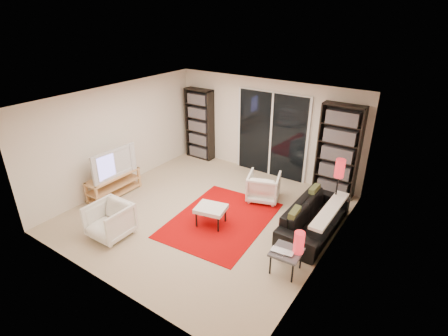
{
  "coord_description": "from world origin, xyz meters",
  "views": [
    {
      "loc": [
        3.81,
        -4.94,
        3.96
      ],
      "look_at": [
        0.25,
        0.3,
        1.0
      ],
      "focal_mm": 28.0,
      "sensor_mm": 36.0,
      "label": 1
    }
  ],
  "objects_px": {
    "armchair_back": "(264,187)",
    "ottoman": "(211,209)",
    "side_table": "(286,253)",
    "floor_lamp": "(339,175)",
    "bookshelf_left": "(200,124)",
    "armchair_front": "(110,221)",
    "sofa": "(314,218)",
    "tv_stand": "(114,184)",
    "bookshelf_right": "(338,151)"
  },
  "relations": [
    {
      "from": "bookshelf_left",
      "to": "armchair_back",
      "type": "height_order",
      "value": "bookshelf_left"
    },
    {
      "from": "armchair_back",
      "to": "side_table",
      "type": "relative_size",
      "value": 1.4
    },
    {
      "from": "bookshelf_right",
      "to": "ottoman",
      "type": "relative_size",
      "value": 3.18
    },
    {
      "from": "bookshelf_right",
      "to": "ottoman",
      "type": "xyz_separation_m",
      "value": [
        -1.58,
        -2.6,
        -0.7
      ]
    },
    {
      "from": "sofa",
      "to": "armchair_front",
      "type": "distance_m",
      "value": 3.85
    },
    {
      "from": "bookshelf_left",
      "to": "armchair_front",
      "type": "height_order",
      "value": "bookshelf_left"
    },
    {
      "from": "tv_stand",
      "to": "side_table",
      "type": "relative_size",
      "value": 2.58
    },
    {
      "from": "bookshelf_left",
      "to": "floor_lamp",
      "type": "distance_m",
      "value": 4.35
    },
    {
      "from": "bookshelf_right",
      "to": "ottoman",
      "type": "height_order",
      "value": "bookshelf_right"
    },
    {
      "from": "floor_lamp",
      "to": "bookshelf_left",
      "type": "bearing_deg",
      "value": 165.6
    },
    {
      "from": "bookshelf_right",
      "to": "sofa",
      "type": "xyz_separation_m",
      "value": [
        0.18,
        -1.66,
        -0.76
      ]
    },
    {
      "from": "armchair_front",
      "to": "floor_lamp",
      "type": "xyz_separation_m",
      "value": [
        3.28,
        2.87,
        0.68
      ]
    },
    {
      "from": "armchair_back",
      "to": "ottoman",
      "type": "distance_m",
      "value": 1.51
    },
    {
      "from": "bookshelf_left",
      "to": "armchair_front",
      "type": "xyz_separation_m",
      "value": [
        0.94,
        -3.95,
        -0.65
      ]
    },
    {
      "from": "armchair_back",
      "to": "side_table",
      "type": "bearing_deg",
      "value": 108.74
    },
    {
      "from": "tv_stand",
      "to": "side_table",
      "type": "xyz_separation_m",
      "value": [
        4.33,
        -0.13,
        0.09
      ]
    },
    {
      "from": "bookshelf_right",
      "to": "armchair_back",
      "type": "height_order",
      "value": "bookshelf_right"
    },
    {
      "from": "bookshelf_right",
      "to": "floor_lamp",
      "type": "bearing_deg",
      "value": -71.45
    },
    {
      "from": "armchair_back",
      "to": "ottoman",
      "type": "relative_size",
      "value": 1.05
    },
    {
      "from": "tv_stand",
      "to": "armchair_back",
      "type": "xyz_separation_m",
      "value": [
        2.91,
        1.73,
        0.05
      ]
    },
    {
      "from": "sofa",
      "to": "armchair_front",
      "type": "relative_size",
      "value": 2.74
    },
    {
      "from": "armchair_front",
      "to": "armchair_back",
      "type": "bearing_deg",
      "value": 58.17
    },
    {
      "from": "bookshelf_right",
      "to": "side_table",
      "type": "distance_m",
      "value": 3.09
    },
    {
      "from": "bookshelf_right",
      "to": "armchair_back",
      "type": "distance_m",
      "value": 1.81
    },
    {
      "from": "bookshelf_right",
      "to": "floor_lamp",
      "type": "distance_m",
      "value": 1.14
    },
    {
      "from": "tv_stand",
      "to": "side_table",
      "type": "height_order",
      "value": "tv_stand"
    },
    {
      "from": "sofa",
      "to": "floor_lamp",
      "type": "bearing_deg",
      "value": -17.23
    },
    {
      "from": "bookshelf_left",
      "to": "armchair_front",
      "type": "relative_size",
      "value": 2.69
    },
    {
      "from": "ottoman",
      "to": "tv_stand",
      "type": "bearing_deg",
      "value": -173.88
    },
    {
      "from": "floor_lamp",
      "to": "ottoman",
      "type": "bearing_deg",
      "value": -141.99
    },
    {
      "from": "bookshelf_left",
      "to": "armchair_back",
      "type": "bearing_deg",
      "value": -23.25
    },
    {
      "from": "armchair_back",
      "to": "ottoman",
      "type": "bearing_deg",
      "value": 56.95
    },
    {
      "from": "bookshelf_left",
      "to": "bookshelf_right",
      "type": "xyz_separation_m",
      "value": [
        3.85,
        -0.0,
        0.07
      ]
    },
    {
      "from": "side_table",
      "to": "floor_lamp",
      "type": "distance_m",
      "value": 2.04
    },
    {
      "from": "armchair_front",
      "to": "ottoman",
      "type": "height_order",
      "value": "armchair_front"
    },
    {
      "from": "floor_lamp",
      "to": "tv_stand",
      "type": "bearing_deg",
      "value": -158.23
    },
    {
      "from": "bookshelf_left",
      "to": "side_table",
      "type": "xyz_separation_m",
      "value": [
        4.07,
        -3.0,
        -0.62
      ]
    },
    {
      "from": "bookshelf_right",
      "to": "ottoman",
      "type": "distance_m",
      "value": 3.12
    },
    {
      "from": "side_table",
      "to": "sofa",
      "type": "bearing_deg",
      "value": 91.66
    },
    {
      "from": "side_table",
      "to": "armchair_front",
      "type": "bearing_deg",
      "value": -163.12
    },
    {
      "from": "tv_stand",
      "to": "ottoman",
      "type": "distance_m",
      "value": 2.55
    },
    {
      "from": "side_table",
      "to": "tv_stand",
      "type": "bearing_deg",
      "value": 178.22
    },
    {
      "from": "bookshelf_left",
      "to": "tv_stand",
      "type": "distance_m",
      "value": 2.97
    },
    {
      "from": "tv_stand",
      "to": "floor_lamp",
      "type": "bearing_deg",
      "value": 21.77
    },
    {
      "from": "tv_stand",
      "to": "armchair_back",
      "type": "bearing_deg",
      "value": 30.7
    },
    {
      "from": "ottoman",
      "to": "side_table",
      "type": "height_order",
      "value": "same"
    },
    {
      "from": "sofa",
      "to": "ottoman",
      "type": "xyz_separation_m",
      "value": [
        -1.76,
        -0.93,
        0.06
      ]
    },
    {
      "from": "bookshelf_left",
      "to": "sofa",
      "type": "height_order",
      "value": "bookshelf_left"
    },
    {
      "from": "bookshelf_right",
      "to": "tv_stand",
      "type": "xyz_separation_m",
      "value": [
        -4.11,
        -2.87,
        -0.79
      ]
    },
    {
      "from": "armchair_front",
      "to": "ottoman",
      "type": "distance_m",
      "value": 1.91
    }
  ]
}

